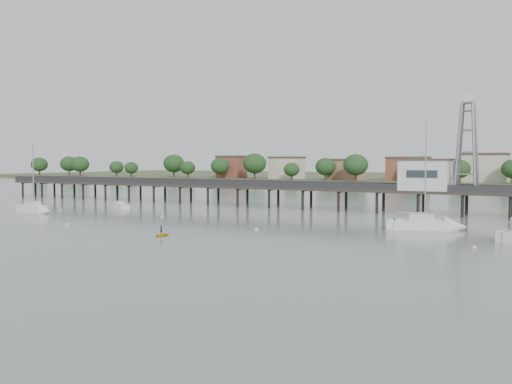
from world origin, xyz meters
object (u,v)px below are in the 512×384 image
pier (290,188)px  sailboat_a (37,209)px  yellow_dinghy (161,236)px  sailboat_c (434,225)px  white_tender (121,206)px  lattice_tower (467,147)px

pier → sailboat_a: sailboat_a is taller
yellow_dinghy → pier: bearing=92.4°
sailboat_c → sailboat_a: bearing=170.0°
sailboat_a → sailboat_c: size_ratio=0.82×
white_tender → lattice_tower: bearing=39.5°
lattice_tower → white_tender: lattice_tower is taller
sailboat_a → yellow_dinghy: size_ratio=5.34×
sailboat_c → pier: bearing=127.5°
lattice_tower → white_tender: 61.55m
lattice_tower → yellow_dinghy: lattice_tower is taller
pier → sailboat_c: 37.61m
sailboat_c → yellow_dinghy: bearing=-159.0°
sailboat_c → white_tender: bearing=157.3°
white_tender → yellow_dinghy: (30.90, -26.45, -0.47)m
white_tender → yellow_dinghy: bearing=-17.0°
lattice_tower → yellow_dinghy: bearing=-122.5°
white_tender → yellow_dinghy: size_ratio=1.81×
sailboat_c → white_tender: size_ratio=3.58×
sailboat_a → white_tender: bearing=69.6°
lattice_tower → sailboat_a: (-64.64, -30.46, -10.45)m
pier → sailboat_a: (-33.14, -30.46, -3.15)m
sailboat_c → lattice_tower: bearing=70.3°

